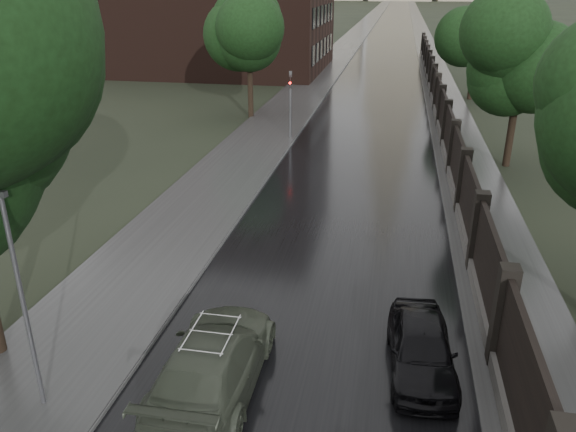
{
  "coord_description": "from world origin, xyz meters",
  "views": [
    {
      "loc": [
        1.73,
        -7.11,
        8.71
      ],
      "look_at": [
        -1.52,
        9.79,
        1.5
      ],
      "focal_mm": 35.0,
      "sensor_mm": 36.0,
      "label": 1
    }
  ],
  "objects_px": {
    "volga_sedan": "(213,362)",
    "tree_right_c": "(477,35)",
    "car_right_near": "(421,348)",
    "tree_right_b": "(521,67)",
    "tree_left_far": "(249,39)",
    "lamp_post": "(23,304)",
    "traffic_light": "(290,99)"
  },
  "relations": [
    {
      "from": "tree_left_far",
      "to": "volga_sedan",
      "type": "bearing_deg",
      "value": -77.37
    },
    {
      "from": "tree_left_far",
      "to": "car_right_near",
      "type": "relative_size",
      "value": 1.96
    },
    {
      "from": "tree_right_c",
      "to": "lamp_post",
      "type": "distance_m",
      "value": 40.67
    },
    {
      "from": "tree_right_b",
      "to": "lamp_post",
      "type": "xyz_separation_m",
      "value": [
        -12.9,
        -20.5,
        -2.28
      ]
    },
    {
      "from": "tree_left_far",
      "to": "tree_right_b",
      "type": "bearing_deg",
      "value": -27.3
    },
    {
      "from": "lamp_post",
      "to": "tree_right_b",
      "type": "bearing_deg",
      "value": 57.82
    },
    {
      "from": "traffic_light",
      "to": "car_right_near",
      "type": "xyz_separation_m",
      "value": [
        7.06,
        -20.58,
        -1.75
      ]
    },
    {
      "from": "volga_sedan",
      "to": "tree_right_c",
      "type": "bearing_deg",
      "value": -104.79
    },
    {
      "from": "tree_right_b",
      "to": "lamp_post",
      "type": "height_order",
      "value": "tree_right_b"
    },
    {
      "from": "car_right_near",
      "to": "tree_right_c",
      "type": "bearing_deg",
      "value": 78.61
    },
    {
      "from": "tree_left_far",
      "to": "lamp_post",
      "type": "height_order",
      "value": "tree_left_far"
    },
    {
      "from": "tree_left_far",
      "to": "volga_sedan",
      "type": "xyz_separation_m",
      "value": [
        6.1,
        -27.2,
        -4.49
      ]
    },
    {
      "from": "tree_right_c",
      "to": "volga_sedan",
      "type": "relative_size",
      "value": 1.35
    },
    {
      "from": "tree_left_far",
      "to": "traffic_light",
      "type": "height_order",
      "value": "tree_left_far"
    },
    {
      "from": "tree_right_b",
      "to": "volga_sedan",
      "type": "relative_size",
      "value": 1.35
    },
    {
      "from": "tree_left_far",
      "to": "lamp_post",
      "type": "distance_m",
      "value": 28.73
    },
    {
      "from": "lamp_post",
      "to": "tree_left_far",
      "type": "bearing_deg",
      "value": 95.21
    },
    {
      "from": "tree_right_c",
      "to": "car_right_near",
      "type": "relative_size",
      "value": 1.86
    },
    {
      "from": "tree_right_b",
      "to": "tree_left_far",
      "type": "bearing_deg",
      "value": 152.7
    },
    {
      "from": "lamp_post",
      "to": "volga_sedan",
      "type": "height_order",
      "value": "lamp_post"
    },
    {
      "from": "tree_left_far",
      "to": "volga_sedan",
      "type": "distance_m",
      "value": 28.24
    },
    {
      "from": "lamp_post",
      "to": "traffic_light",
      "type": "height_order",
      "value": "lamp_post"
    },
    {
      "from": "tree_right_c",
      "to": "volga_sedan",
      "type": "height_order",
      "value": "tree_right_c"
    },
    {
      "from": "traffic_light",
      "to": "car_right_near",
      "type": "bearing_deg",
      "value": -71.06
    },
    {
      "from": "tree_right_b",
      "to": "car_right_near",
      "type": "xyz_separation_m",
      "value": [
        -4.74,
        -17.58,
        -4.31
      ]
    },
    {
      "from": "lamp_post",
      "to": "traffic_light",
      "type": "xyz_separation_m",
      "value": [
        1.1,
        23.49,
        -0.27
      ]
    },
    {
      "from": "traffic_light",
      "to": "volga_sedan",
      "type": "bearing_deg",
      "value": -83.84
    },
    {
      "from": "car_right_near",
      "to": "volga_sedan",
      "type": "bearing_deg",
      "value": -164.68
    },
    {
      "from": "tree_left_far",
      "to": "traffic_light",
      "type": "xyz_separation_m",
      "value": [
        3.7,
        -5.01,
        -2.84
      ]
    },
    {
      "from": "tree_right_c",
      "to": "volga_sedan",
      "type": "distance_m",
      "value": 38.6
    },
    {
      "from": "tree_right_c",
      "to": "traffic_light",
      "type": "xyz_separation_m",
      "value": [
        -11.8,
        -15.01,
        -2.55
      ]
    },
    {
      "from": "tree_right_b",
      "to": "tree_right_c",
      "type": "relative_size",
      "value": 1.0
    }
  ]
}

